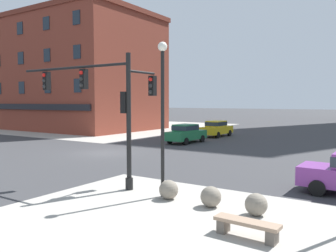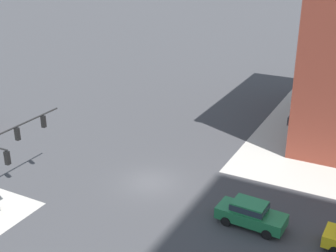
% 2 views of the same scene
% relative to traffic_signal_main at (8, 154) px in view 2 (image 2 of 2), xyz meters
% --- Properties ---
extents(ground_plane, '(320.00, 320.00, 0.00)m').
position_rel_traffic_signal_main_xyz_m(ground_plane, '(-6.84, 7.04, -3.76)').
color(ground_plane, '#38383A').
extents(traffic_signal_main, '(6.91, 2.09, 5.70)m').
position_rel_traffic_signal_main_xyz_m(traffic_signal_main, '(0.00, 0.00, 0.00)').
color(traffic_signal_main, black).
rests_on(traffic_signal_main, ground).
extents(car_main_northbound_near, '(2.06, 4.48, 1.68)m').
position_rel_traffic_signal_main_xyz_m(car_main_northbound_near, '(-5.02, 15.49, -2.84)').
color(car_main_northbound_near, '#1E6B3D').
rests_on(car_main_northbound_near, ground).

